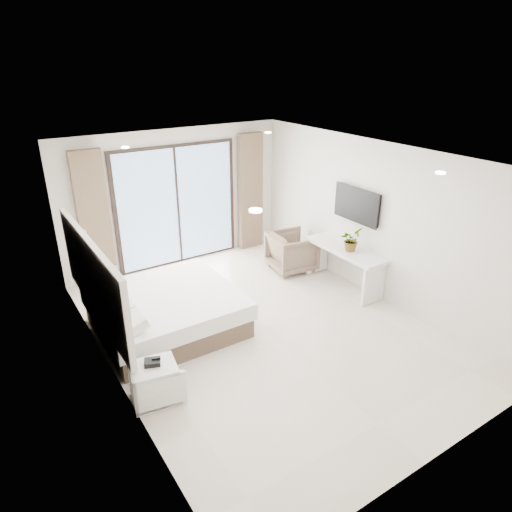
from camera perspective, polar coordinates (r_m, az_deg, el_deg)
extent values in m
plane|color=beige|center=(7.28, 0.84, -9.04)|extent=(6.20, 6.20, 0.00)
cube|color=silver|center=(9.23, -9.95, 7.12)|extent=(4.60, 0.02, 2.70)
cube|color=silver|center=(4.73, 22.82, -11.76)|extent=(4.60, 0.02, 2.70)
cube|color=silver|center=(5.81, -18.35, -4.12)|extent=(0.02, 6.20, 2.70)
cube|color=silver|center=(8.07, 14.64, 4.25)|extent=(0.02, 6.20, 2.70)
cube|color=white|center=(6.24, 0.99, 12.26)|extent=(4.60, 6.20, 0.02)
cube|color=silver|center=(6.64, -19.70, -2.64)|extent=(0.08, 3.00, 1.20)
cube|color=black|center=(8.23, 12.58, 6.30)|extent=(0.06, 1.00, 0.58)
cube|color=black|center=(8.20, 12.38, 6.25)|extent=(0.02, 1.04, 0.62)
cube|color=black|center=(9.24, -9.81, 6.19)|extent=(2.56, 0.04, 2.42)
cube|color=#90B8E7|center=(9.22, -9.74, 6.14)|extent=(2.40, 0.01, 2.30)
cube|color=brown|center=(8.65, -19.57, 4.24)|extent=(0.55, 0.14, 2.50)
cube|color=brown|center=(9.87, -0.72, 7.97)|extent=(0.55, 0.14, 2.50)
cylinder|color=white|center=(4.10, -0.06, 5.72)|extent=(0.12, 0.12, 0.02)
cylinder|color=white|center=(5.88, 22.06, 9.62)|extent=(0.12, 0.12, 0.02)
cylinder|color=white|center=(7.30, -16.04, 12.92)|extent=(0.12, 0.12, 0.02)
cylinder|color=white|center=(8.43, 1.52, 15.17)|extent=(0.12, 0.12, 0.02)
cube|color=brown|center=(7.34, -11.02, -7.73)|extent=(2.01, 1.91, 0.32)
cube|color=white|center=(7.20, -11.20, -5.75)|extent=(2.09, 1.99, 0.26)
cube|color=white|center=(6.37, -14.96, -8.27)|extent=(0.28, 0.40, 0.14)
cube|color=white|center=(6.73, -16.18, -6.56)|extent=(0.28, 0.40, 0.14)
cube|color=white|center=(7.11, -17.29, -4.99)|extent=(0.28, 0.40, 0.14)
cube|color=white|center=(7.48, -18.26, -3.61)|extent=(0.28, 0.40, 0.14)
cube|color=silver|center=(5.81, -12.79, -13.47)|extent=(0.63, 0.55, 0.05)
cube|color=silver|center=(6.09, -12.39, -16.91)|extent=(0.63, 0.55, 0.05)
cube|color=silver|center=(5.80, -11.82, -16.39)|extent=(0.56, 0.15, 0.46)
cube|color=silver|center=(6.11, -13.30, -14.21)|extent=(0.56, 0.15, 0.46)
cube|color=black|center=(5.80, -12.84, -12.83)|extent=(0.23, 0.21, 0.06)
cube|color=silver|center=(8.36, 11.06, 0.79)|extent=(0.52, 1.66, 0.06)
cube|color=silver|center=(8.06, 14.47, -3.49)|extent=(0.50, 0.06, 0.71)
cube|color=silver|center=(9.01, 7.64, 0.10)|extent=(0.50, 0.06, 0.71)
imported|color=#33662D|center=(8.21, 11.75, 1.73)|extent=(0.50, 0.52, 0.32)
imported|color=#7E6D52|center=(9.03, 4.53, 0.76)|extent=(0.87, 0.91, 0.84)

